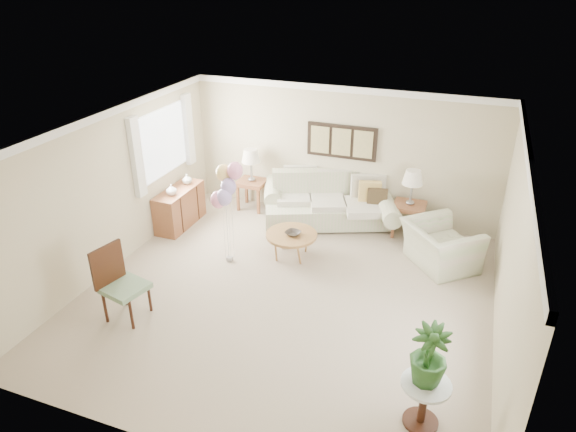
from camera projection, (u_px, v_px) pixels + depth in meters
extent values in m
plane|color=tan|center=(287.00, 295.00, 7.90)|extent=(6.00, 6.00, 0.00)
cube|color=#BAAC8B|center=(341.00, 154.00, 9.83)|extent=(6.00, 0.04, 2.60)
cube|color=#BAAC8B|center=(174.00, 356.00, 4.80)|extent=(6.00, 0.04, 2.60)
cube|color=#BAAC8B|center=(112.00, 191.00, 8.26)|extent=(0.04, 6.00, 2.60)
cube|color=#BAAC8B|center=(512.00, 258.00, 6.38)|extent=(0.04, 6.00, 2.60)
cube|color=white|center=(286.00, 133.00, 6.74)|extent=(6.00, 6.00, 0.02)
cube|color=white|center=(344.00, 89.00, 9.26)|extent=(6.00, 0.06, 0.12)
cube|color=white|center=(101.00, 115.00, 7.69)|extent=(0.06, 6.00, 0.12)
cube|color=white|center=(530.00, 165.00, 5.84)|extent=(0.06, 6.00, 0.12)
cube|color=white|center=(163.00, 142.00, 9.35)|extent=(0.04, 1.40, 1.20)
cube|color=white|center=(137.00, 158.00, 8.63)|extent=(0.10, 0.22, 1.40)
cube|color=white|center=(188.00, 130.00, 10.05)|extent=(0.10, 0.22, 1.40)
cube|color=black|center=(342.00, 142.00, 9.70)|extent=(1.35, 0.04, 0.65)
cube|color=#8C8C59|center=(320.00, 140.00, 9.81)|extent=(0.36, 0.02, 0.52)
cube|color=#8C8C59|center=(341.00, 142.00, 9.68)|extent=(0.36, 0.02, 0.52)
cube|color=#8C8C59|center=(363.00, 145.00, 9.55)|extent=(0.36, 0.02, 0.52)
cube|color=beige|center=(328.00, 212.00, 9.98)|extent=(2.60, 1.83, 0.39)
cube|color=beige|center=(334.00, 184.00, 10.08)|extent=(2.32, 1.14, 0.60)
cylinder|color=beige|center=(273.00, 192.00, 10.22)|extent=(0.70, 1.04, 0.35)
cylinder|color=beige|center=(388.00, 209.00, 9.51)|extent=(0.70, 1.04, 0.35)
cube|color=beige|center=(294.00, 196.00, 10.04)|extent=(0.91, 0.98, 0.13)
cube|color=beige|center=(327.00, 202.00, 9.82)|extent=(0.91, 0.98, 0.13)
cube|color=beige|center=(363.00, 207.00, 9.61)|extent=(0.91, 0.98, 0.13)
cube|color=#8FAEBF|center=(289.00, 180.00, 10.14)|extent=(0.42, 0.13, 0.42)
cube|color=tan|center=(370.00, 192.00, 9.63)|extent=(0.42, 0.13, 0.42)
cube|color=#3C2E1C|center=(377.00, 198.00, 9.55)|extent=(0.37, 0.11, 0.37)
cube|color=beige|center=(327.00, 222.00, 10.07)|extent=(2.19, 0.88, 0.04)
cube|color=#945D39|center=(252.00, 182.00, 10.43)|extent=(0.56, 0.51, 0.08)
cube|color=#945D39|center=(238.00, 199.00, 10.47)|extent=(0.05, 0.05, 0.53)
cube|color=#945D39|center=(258.00, 202.00, 10.32)|extent=(0.05, 0.05, 0.53)
cube|color=#945D39|center=(246.00, 191.00, 10.81)|extent=(0.05, 0.05, 0.53)
cube|color=#945D39|center=(266.00, 194.00, 10.67)|extent=(0.05, 0.05, 0.53)
cube|color=#945D39|center=(410.00, 206.00, 9.39)|extent=(0.58, 0.53, 0.08)
cube|color=#945D39|center=(393.00, 224.00, 9.42)|extent=(0.05, 0.05, 0.55)
cube|color=#945D39|center=(419.00, 229.00, 9.28)|extent=(0.05, 0.05, 0.55)
cube|color=#945D39|center=(397.00, 215.00, 9.78)|extent=(0.05, 0.05, 0.55)
cube|color=#945D39|center=(422.00, 219.00, 9.63)|extent=(0.05, 0.05, 0.55)
cylinder|color=gray|center=(252.00, 179.00, 10.40)|extent=(0.16, 0.16, 0.07)
cylinder|color=gray|center=(251.00, 170.00, 10.31)|extent=(0.04, 0.04, 0.33)
cone|color=silver|center=(251.00, 156.00, 10.17)|extent=(0.38, 0.38, 0.27)
cylinder|color=gray|center=(410.00, 202.00, 9.35)|extent=(0.15, 0.15, 0.07)
cylinder|color=gray|center=(411.00, 192.00, 9.26)|extent=(0.04, 0.04, 0.33)
cone|color=silver|center=(413.00, 177.00, 9.13)|extent=(0.37, 0.37, 0.26)
cylinder|color=#A47D45|center=(291.00, 235.00, 8.75)|extent=(0.88, 0.88, 0.05)
cylinder|color=#A47D45|center=(307.00, 243.00, 8.96)|extent=(0.04, 0.04, 0.40)
cylinder|color=#A47D45|center=(284.00, 239.00, 9.09)|extent=(0.04, 0.04, 0.40)
cylinder|color=#A47D45|center=(276.00, 250.00, 8.74)|extent=(0.04, 0.04, 0.40)
cylinder|color=#A47D45|center=(299.00, 254.00, 8.61)|extent=(0.04, 0.04, 0.40)
imported|color=#302A25|center=(293.00, 233.00, 8.69)|extent=(0.31, 0.31, 0.06)
imported|color=beige|center=(440.00, 246.00, 8.54)|extent=(1.48, 1.50, 0.73)
cylinder|color=silver|center=(426.00, 384.00, 5.47)|extent=(0.54, 0.54, 0.04)
cylinder|color=#35190D|center=(423.00, 404.00, 5.60)|extent=(0.09, 0.09, 0.54)
cylinder|color=#35190D|center=(420.00, 422.00, 5.72)|extent=(0.40, 0.40, 0.01)
imported|color=#24451D|center=(429.00, 355.00, 5.33)|extent=(0.43, 0.43, 0.72)
cube|color=gray|center=(125.00, 288.00, 7.22)|extent=(0.66, 0.66, 0.08)
cylinder|color=#35190D|center=(105.00, 309.00, 7.22)|extent=(0.04, 0.04, 0.45)
cylinder|color=#35190D|center=(131.00, 315.00, 7.09)|extent=(0.04, 0.04, 0.45)
cylinder|color=#35190D|center=(124.00, 292.00, 7.59)|extent=(0.04, 0.04, 0.45)
cylinder|color=#35190D|center=(150.00, 298.00, 7.45)|extent=(0.04, 0.04, 0.45)
cube|color=#35190D|center=(107.00, 265.00, 7.15)|extent=(0.16, 0.52, 0.60)
cube|color=#945D39|center=(180.00, 207.00, 9.86)|extent=(0.45, 1.20, 0.74)
cube|color=#35190D|center=(172.00, 214.00, 9.60)|extent=(0.46, 0.02, 0.70)
cube|color=#35190D|center=(188.00, 201.00, 10.11)|extent=(0.46, 0.02, 0.70)
imported|color=white|center=(171.00, 190.00, 9.43)|extent=(0.22, 0.22, 0.20)
imported|color=#B5B9AE|center=(187.00, 179.00, 9.91)|extent=(0.22, 0.22, 0.19)
cube|color=gray|center=(230.00, 259.00, 8.80)|extent=(0.09, 0.09, 0.07)
ellipsoid|color=pink|center=(218.00, 200.00, 8.21)|extent=(0.25, 0.25, 0.29)
cylinder|color=silver|center=(224.00, 233.00, 8.53)|extent=(0.01, 0.01, 0.97)
ellipsoid|color=#A88ED3|center=(229.00, 187.00, 8.16)|extent=(0.25, 0.25, 0.29)
cylinder|color=silver|center=(229.00, 227.00, 8.51)|extent=(0.01, 0.01, 1.18)
ellipsoid|color=#F8D172|center=(224.00, 173.00, 8.19)|extent=(0.25, 0.25, 0.29)
cylinder|color=silver|center=(227.00, 220.00, 8.52)|extent=(0.01, 0.01, 1.36)
ellipsoid|color=pink|center=(235.00, 171.00, 8.06)|extent=(0.25, 0.25, 0.29)
cylinder|color=silver|center=(232.00, 220.00, 8.45)|extent=(0.01, 0.01, 1.44)
ellipsoid|color=#A88ED3|center=(224.00, 197.00, 8.16)|extent=(0.25, 0.25, 0.29)
cylinder|color=silver|center=(227.00, 232.00, 8.50)|extent=(0.01, 0.01, 1.03)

